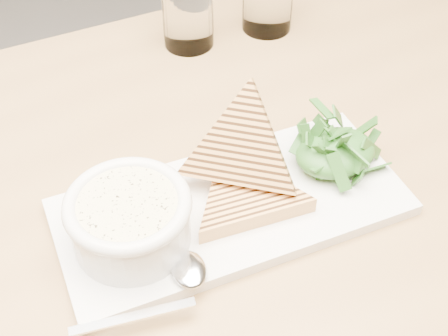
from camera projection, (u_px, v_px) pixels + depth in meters
name	position (u px, v px, depth m)	size (l,w,h in m)	color
table_top	(245.00, 174.00, 0.76)	(1.11, 0.74, 0.04)	olive
table_leg_br	(383.00, 136.00, 1.38)	(0.06, 0.06, 0.73)	olive
platter	(231.00, 207.00, 0.69)	(0.38, 0.17, 0.01)	white
soup_bowl	(131.00, 225.00, 0.63)	(0.12, 0.12, 0.05)	white
soup	(127.00, 206.00, 0.61)	(0.10, 0.10, 0.01)	beige
bowl_rim	(127.00, 204.00, 0.61)	(0.13, 0.13, 0.01)	white
sandwich_flat	(246.00, 196.00, 0.68)	(0.15, 0.15, 0.02)	#CE904B
sandwich_lean	(241.00, 149.00, 0.67)	(0.15, 0.15, 0.08)	#CE904B
salad_base	(335.00, 153.00, 0.71)	(0.10, 0.08, 0.04)	#1C4715
arugula_pile	(336.00, 147.00, 0.71)	(0.11, 0.10, 0.05)	#397429
spoon_bowl	(189.00, 269.00, 0.61)	(0.03, 0.05, 0.01)	silver
spoon_handle	(133.00, 317.00, 0.58)	(0.12, 0.01, 0.00)	silver
glass_near	(188.00, 10.00, 0.89)	(0.07, 0.07, 0.11)	white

